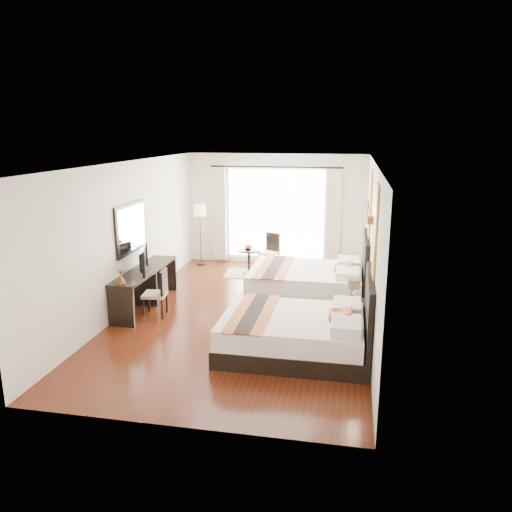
% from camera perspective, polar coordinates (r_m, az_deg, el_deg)
% --- Properties ---
extents(floor, '(4.50, 7.50, 0.01)m').
position_cam_1_polar(floor, '(9.44, -1.27, -6.66)').
color(floor, '#39190A').
rests_on(floor, ground).
extents(ceiling, '(4.50, 7.50, 0.02)m').
position_cam_1_polar(ceiling, '(8.84, -1.37, 10.53)').
color(ceiling, white).
rests_on(ceiling, wall_headboard).
extents(wall_headboard, '(0.01, 7.50, 2.80)m').
position_cam_1_polar(wall_headboard, '(8.85, 13.04, 1.06)').
color(wall_headboard, silver).
rests_on(wall_headboard, floor).
extents(wall_desk, '(0.01, 7.50, 2.80)m').
position_cam_1_polar(wall_desk, '(9.76, -14.33, 2.18)').
color(wall_desk, silver).
rests_on(wall_desk, floor).
extents(wall_window, '(4.50, 0.01, 2.80)m').
position_cam_1_polar(wall_window, '(12.66, 2.28, 5.29)').
color(wall_window, silver).
rests_on(wall_window, floor).
extents(wall_entry, '(4.50, 0.01, 2.80)m').
position_cam_1_polar(wall_entry, '(5.58, -9.52, -6.49)').
color(wall_entry, silver).
rests_on(wall_entry, floor).
extents(window_glass, '(2.40, 0.02, 2.20)m').
position_cam_1_polar(window_glass, '(12.66, 2.26, 4.83)').
color(window_glass, white).
rests_on(window_glass, wall_window).
extents(sheer_curtain, '(2.30, 0.02, 2.10)m').
position_cam_1_polar(sheer_curtain, '(12.61, 2.22, 4.79)').
color(sheer_curtain, white).
rests_on(sheer_curtain, wall_window).
extents(drape_left, '(0.35, 0.14, 2.35)m').
position_cam_1_polar(drape_left, '(12.87, -4.23, 4.86)').
color(drape_left, beige).
rests_on(drape_left, floor).
extents(drape_right, '(0.35, 0.14, 2.35)m').
position_cam_1_polar(drape_right, '(12.44, 8.83, 4.41)').
color(drape_right, beige).
rests_on(drape_right, floor).
extents(art_panel_near, '(0.03, 0.50, 1.35)m').
position_cam_1_polar(art_panel_near, '(7.30, 13.51, 2.72)').
color(art_panel_near, '#9A4116').
rests_on(art_panel_near, wall_headboard).
extents(art_panel_far, '(0.03, 0.50, 1.35)m').
position_cam_1_polar(art_panel_far, '(9.90, 12.92, 5.67)').
color(art_panel_far, '#9A4116').
rests_on(art_panel_far, wall_headboard).
extents(wall_sconce, '(0.10, 0.14, 0.14)m').
position_cam_1_polar(wall_sconce, '(8.46, 12.92, 4.07)').
color(wall_sconce, '#4F321C').
rests_on(wall_sconce, wall_headboard).
extents(mirror_frame, '(0.04, 1.25, 0.95)m').
position_cam_1_polar(mirror_frame, '(9.76, -14.12, 3.10)').
color(mirror_frame, black).
rests_on(mirror_frame, wall_desk).
extents(mirror_glass, '(0.01, 1.12, 0.82)m').
position_cam_1_polar(mirror_glass, '(9.75, -13.99, 3.10)').
color(mirror_glass, white).
rests_on(mirror_glass, mirror_frame).
extents(bed_near, '(2.27, 1.77, 1.28)m').
position_cam_1_polar(bed_near, '(7.80, 4.95, -8.65)').
color(bed_near, black).
rests_on(bed_near, floor).
extents(bed_far, '(2.37, 1.84, 1.34)m').
position_cam_1_polar(bed_far, '(10.27, 6.26, -2.94)').
color(bed_far, black).
rests_on(bed_far, floor).
extents(nightstand, '(0.40, 0.49, 0.48)m').
position_cam_1_polar(nightstand, '(8.89, 11.07, -6.61)').
color(nightstand, black).
rests_on(nightstand, floor).
extents(table_lamp, '(0.22, 0.22, 0.34)m').
position_cam_1_polar(table_lamp, '(8.85, 11.15, -3.30)').
color(table_lamp, black).
rests_on(table_lamp, nightstand).
extents(vase, '(0.18, 0.18, 0.15)m').
position_cam_1_polar(vase, '(8.63, 11.24, -4.88)').
color(vase, black).
rests_on(vase, nightstand).
extents(console_desk, '(0.50, 2.20, 0.76)m').
position_cam_1_polar(console_desk, '(9.95, -12.52, -3.57)').
color(console_desk, black).
rests_on(console_desk, floor).
extents(television, '(0.38, 0.84, 0.49)m').
position_cam_1_polar(television, '(9.59, -13.09, -0.40)').
color(television, black).
rests_on(television, console_desk).
extents(bronze_figurine, '(0.21, 0.21, 0.24)m').
position_cam_1_polar(bronze_figurine, '(8.94, -15.19, -2.41)').
color(bronze_figurine, '#4F321C').
rests_on(bronze_figurine, console_desk).
extents(desk_chair, '(0.46, 0.46, 0.89)m').
position_cam_1_polar(desk_chair, '(9.45, -11.34, -5.16)').
color(desk_chair, '#B6A68C').
rests_on(desk_chair, floor).
extents(floor_lamp, '(0.31, 0.31, 1.54)m').
position_cam_1_polar(floor_lamp, '(12.65, -6.43, 4.74)').
color(floor_lamp, black).
rests_on(floor_lamp, floor).
extents(side_table, '(0.50, 0.50, 0.58)m').
position_cam_1_polar(side_table, '(12.01, -0.81, -0.61)').
color(side_table, black).
rests_on(side_table, floor).
extents(fruit_bowl, '(0.25, 0.25, 0.05)m').
position_cam_1_polar(fruit_bowl, '(11.97, -0.92, 0.87)').
color(fruit_bowl, '#4B331A').
rests_on(fruit_bowl, side_table).
extents(window_chair, '(0.55, 0.55, 0.89)m').
position_cam_1_polar(window_chair, '(12.36, 1.53, -0.27)').
color(window_chair, '#B6A68C').
rests_on(window_chair, floor).
extents(jute_rug, '(1.26, 0.89, 0.01)m').
position_cam_1_polar(jute_rug, '(11.95, -0.65, -2.09)').
color(jute_rug, tan).
rests_on(jute_rug, floor).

